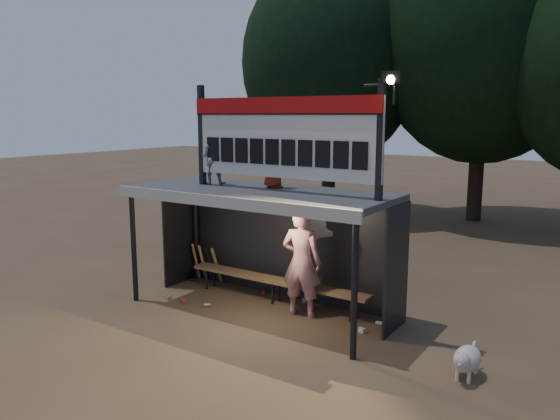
% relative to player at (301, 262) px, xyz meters
% --- Properties ---
extents(ground, '(80.00, 80.00, 0.00)m').
position_rel_player_xyz_m(ground, '(-0.79, -0.22, -1.02)').
color(ground, '#503B28').
rests_on(ground, ground).
extents(player, '(0.83, 0.63, 2.04)m').
position_rel_player_xyz_m(player, '(0.00, 0.00, 0.00)').
color(player, white).
rests_on(player, ground).
extents(child_a, '(0.64, 0.58, 1.06)m').
position_rel_player_xyz_m(child_a, '(-1.95, -0.13, 1.83)').
color(child_a, slate).
rests_on(child_a, dugout_shelter).
extents(child_b, '(0.62, 0.55, 1.07)m').
position_rel_player_xyz_m(child_b, '(-0.69, 0.10, 1.84)').
color(child_b, '#A62B19').
rests_on(child_b, dugout_shelter).
extents(dugout_shelter, '(5.10, 2.08, 2.32)m').
position_rel_player_xyz_m(dugout_shelter, '(-0.79, 0.02, 0.83)').
color(dugout_shelter, '#404042').
rests_on(dugout_shelter, ground).
extents(scoreboard_assembly, '(4.10, 0.27, 1.99)m').
position_rel_player_xyz_m(scoreboard_assembly, '(-0.23, -0.23, 2.31)').
color(scoreboard_assembly, black).
rests_on(scoreboard_assembly, dugout_shelter).
extents(bench, '(4.00, 0.35, 0.48)m').
position_rel_player_xyz_m(bench, '(-0.79, 0.33, -0.58)').
color(bench, olive).
rests_on(bench, ground).
extents(tree_left, '(6.46, 6.46, 9.27)m').
position_rel_player_xyz_m(tree_left, '(-4.79, 9.78, 4.50)').
color(tree_left, black).
rests_on(tree_left, ground).
extents(tree_mid, '(7.22, 7.22, 10.36)m').
position_rel_player_xyz_m(tree_mid, '(0.21, 11.28, 5.15)').
color(tree_mid, black).
rests_on(tree_mid, ground).
extents(dog, '(0.36, 0.81, 0.49)m').
position_rel_player_xyz_m(dog, '(3.21, -0.80, -0.74)').
color(dog, beige).
rests_on(dog, ground).
extents(bats, '(0.68, 0.35, 0.84)m').
position_rel_player_xyz_m(bats, '(-2.83, 0.60, -0.59)').
color(bats, olive).
rests_on(bats, ground).
extents(litter, '(4.20, 1.45, 0.08)m').
position_rel_player_xyz_m(litter, '(-0.68, -0.01, -0.98)').
color(litter, '#AD1E1D').
rests_on(litter, ground).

